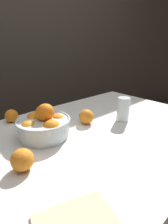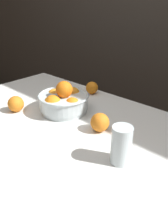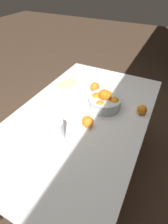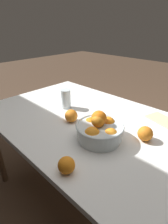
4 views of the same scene
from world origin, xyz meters
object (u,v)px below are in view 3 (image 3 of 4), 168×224
(orange_loose_near_bowl, at_px, (88,122))
(orange_loose_aside, at_px, (142,110))
(fruit_bowl, at_px, (105,101))
(orange_loose_front, at_px, (95,87))
(juice_glass, at_px, (59,131))

(orange_loose_near_bowl, bearing_deg, orange_loose_aside, 135.19)
(fruit_bowl, relative_size, orange_loose_aside, 3.47)
(orange_loose_front, height_order, orange_loose_aside, orange_loose_front)
(fruit_bowl, relative_size, orange_loose_near_bowl, 3.13)
(orange_loose_near_bowl, distance_m, orange_loose_front, 0.44)
(orange_loose_near_bowl, xyz_separation_m, orange_loose_front, (-0.41, -0.13, -0.00))
(fruit_bowl, xyz_separation_m, orange_loose_near_bowl, (0.24, -0.02, -0.02))
(fruit_bowl, bearing_deg, orange_loose_front, -137.61)
(orange_loose_aside, bearing_deg, orange_loose_front, -106.18)
(juice_glass, distance_m, orange_loose_front, 0.59)
(juice_glass, distance_m, orange_loose_near_bowl, 0.21)
(orange_loose_aside, bearing_deg, juice_glass, -40.50)
(juice_glass, relative_size, orange_loose_near_bowl, 1.71)
(fruit_bowl, xyz_separation_m, orange_loose_aside, (-0.05, 0.27, -0.02))
(juice_glass, bearing_deg, fruit_bowl, 162.44)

